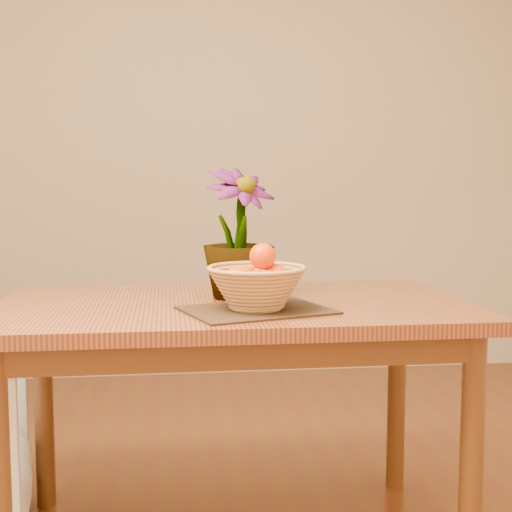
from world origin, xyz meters
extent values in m
cube|color=beige|center=(0.00, 2.25, 1.35)|extent=(4.00, 0.02, 2.70)
cube|color=brown|center=(0.00, 0.30, 0.73)|extent=(1.40, 0.80, 0.04)
cube|color=#512D12|center=(0.00, 0.30, 0.67)|extent=(1.28, 0.68, 0.08)
cylinder|color=#512D12|center=(-0.62, -0.02, 0.35)|extent=(0.06, 0.06, 0.71)
cylinder|color=#512D12|center=(0.62, -0.02, 0.35)|extent=(0.06, 0.06, 0.71)
cylinder|color=#512D12|center=(-0.62, 0.62, 0.35)|extent=(0.06, 0.06, 0.71)
cylinder|color=#512D12|center=(0.62, 0.62, 0.35)|extent=(0.06, 0.06, 0.71)
cube|color=#311F12|center=(0.05, 0.14, 0.75)|extent=(0.46, 0.40, 0.01)
cylinder|color=tan|center=(0.05, 0.14, 0.76)|extent=(0.14, 0.14, 0.01)
sphere|color=red|center=(0.05, 0.14, 0.83)|extent=(0.06, 0.06, 0.06)
sphere|color=red|center=(0.11, 0.16, 0.84)|extent=(0.08, 0.08, 0.08)
sphere|color=red|center=(0.02, 0.20, 0.84)|extent=(0.07, 0.07, 0.07)
sphere|color=red|center=(-0.01, 0.11, 0.84)|extent=(0.08, 0.08, 0.08)
sphere|color=red|center=(0.07, 0.08, 0.84)|extent=(0.07, 0.07, 0.07)
sphere|color=red|center=(0.07, 0.16, 0.90)|extent=(0.08, 0.08, 0.08)
imported|color=#184112|center=(0.02, 0.37, 0.95)|extent=(0.31, 0.31, 0.40)
camera|label=1|loc=(-0.20, -1.80, 1.11)|focal=50.00mm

